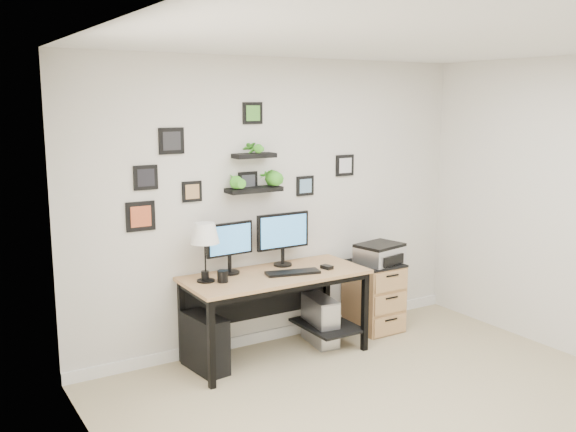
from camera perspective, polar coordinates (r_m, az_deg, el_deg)
room at (r=6.18m, az=-0.77°, el=-10.34°), size 4.00×4.00×4.00m
desk at (r=5.63m, az=-1.00°, el=-6.21°), size 1.60×0.70×0.75m
monitor_left at (r=5.50m, az=-5.21°, el=-2.50°), size 0.44×0.18×0.45m
monitor_right at (r=5.74m, az=-0.45°, el=-1.66°), size 0.52×0.17×0.48m
keyboard at (r=5.53m, az=0.42°, el=-5.05°), size 0.49×0.25×0.02m
mouse at (r=5.70m, az=3.47°, el=-4.56°), size 0.09×0.12×0.03m
table_lamp at (r=5.26m, az=-7.41°, el=-1.66°), size 0.24×0.24×0.49m
mug at (r=5.30m, az=-5.83°, el=-5.35°), size 0.09×0.09×0.10m
pen_cup at (r=5.36m, az=-7.38°, el=-5.31°), size 0.07×0.07×0.08m
pc_tower_black at (r=5.47m, az=-7.40°, el=-11.12°), size 0.26×0.49×0.47m
pc_tower_grey at (r=6.00m, az=2.89°, el=-9.26°), size 0.25×0.46×0.44m
file_cabinet at (r=6.38m, az=7.65°, el=-7.04°), size 0.43×0.53×0.67m
printer at (r=6.25m, az=8.15°, el=-3.32°), size 0.48×0.41×0.19m
wall_decor at (r=5.59m, az=-3.64°, el=4.17°), size 2.26×0.18×1.03m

